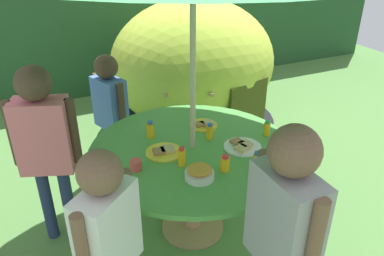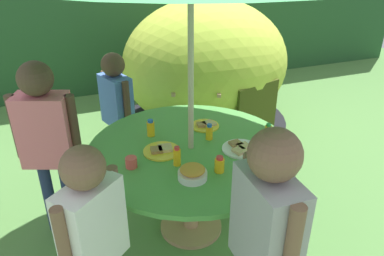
# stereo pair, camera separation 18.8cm
# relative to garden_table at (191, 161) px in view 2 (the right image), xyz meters

# --- Properties ---
(ground_plane) EXTENTS (10.00, 10.00, 0.02)m
(ground_plane) POSITION_rel_garden_table_xyz_m (0.00, 0.00, -0.60)
(ground_plane) COLOR #548442
(hedge_backdrop) EXTENTS (9.00, 0.70, 1.96)m
(hedge_backdrop) POSITION_rel_garden_table_xyz_m (0.00, 3.21, 0.39)
(hedge_backdrop) COLOR #234C28
(hedge_backdrop) RESTS_ON ground_plane
(garden_table) EXTENTS (1.38, 1.38, 0.69)m
(garden_table) POSITION_rel_garden_table_xyz_m (0.00, 0.00, 0.00)
(garden_table) COLOR tan
(garden_table) RESTS_ON ground_plane
(wooden_chair) EXTENTS (0.58, 0.57, 1.05)m
(wooden_chair) POSITION_rel_garden_table_xyz_m (0.49, 1.17, -0.02)
(wooden_chair) COLOR tan
(wooden_chair) RESTS_ON ground_plane
(dome_tent) EXTENTS (2.33, 2.33, 1.37)m
(dome_tent) POSITION_rel_garden_table_xyz_m (0.77, 1.67, 0.09)
(dome_tent) COLOR #B2C63F
(dome_tent) RESTS_ON ground_plane
(child_in_blue_shirt) EXTENTS (0.25, 0.37, 1.12)m
(child_in_blue_shirt) POSITION_rel_garden_table_xyz_m (-0.33, 0.89, 0.13)
(child_in_blue_shirt) COLOR navy
(child_in_blue_shirt) RESTS_ON ground_plane
(child_in_pink_shirt) EXTENTS (0.41, 0.29, 1.29)m
(child_in_pink_shirt) POSITION_rel_garden_table_xyz_m (-0.89, 0.32, 0.24)
(child_in_pink_shirt) COLOR navy
(child_in_pink_shirt) RESTS_ON ground_plane
(child_in_white_shirt) EXTENTS (0.34, 0.33, 1.18)m
(child_in_white_shirt) POSITION_rel_garden_table_xyz_m (-0.71, -0.61, 0.17)
(child_in_white_shirt) COLOR #3F3F47
(child_in_white_shirt) RESTS_ON ground_plane
(child_in_grey_shirt) EXTENTS (0.22, 0.44, 1.31)m
(child_in_grey_shirt) POSITION_rel_garden_table_xyz_m (-0.00, -0.97, 0.25)
(child_in_grey_shirt) COLOR brown
(child_in_grey_shirt) RESTS_ON ground_plane
(snack_bowl) EXTENTS (0.17, 0.17, 0.08)m
(snack_bowl) POSITION_rel_garden_table_xyz_m (-0.11, -0.33, 0.14)
(snack_bowl) COLOR white
(snack_bowl) RESTS_ON garden_table
(plate_near_left) EXTENTS (0.24, 0.24, 0.03)m
(plate_near_left) POSITION_rel_garden_table_xyz_m (-0.20, 0.01, 0.12)
(plate_near_left) COLOR yellow
(plate_near_left) RESTS_ON garden_table
(plate_mid_right) EXTENTS (0.25, 0.25, 0.03)m
(plate_mid_right) POSITION_rel_garden_table_xyz_m (0.30, -0.14, 0.12)
(plate_mid_right) COLOR white
(plate_mid_right) RESTS_ON garden_table
(plate_far_left) EXTENTS (0.21, 0.21, 0.03)m
(plate_far_left) POSITION_rel_garden_table_xyz_m (0.20, 0.25, 0.12)
(plate_far_left) COLOR yellow
(plate_far_left) RESTS_ON garden_table
(juice_bottle_near_right) EXTENTS (0.05, 0.05, 0.13)m
(juice_bottle_near_right) POSITION_rel_garden_table_xyz_m (-0.15, -0.17, 0.17)
(juice_bottle_near_right) COLOR yellow
(juice_bottle_near_right) RESTS_ON garden_table
(juice_bottle_far_right) EXTENTS (0.05, 0.05, 0.12)m
(juice_bottle_far_right) POSITION_rel_garden_table_xyz_m (0.24, -0.39, 0.16)
(juice_bottle_far_right) COLOR yellow
(juice_bottle_far_right) RESTS_ON garden_table
(juice_bottle_center_front) EXTENTS (0.06, 0.06, 0.10)m
(juice_bottle_center_front) POSITION_rel_garden_table_xyz_m (0.06, -0.32, 0.15)
(juice_bottle_center_front) COLOR yellow
(juice_bottle_center_front) RESTS_ON garden_table
(juice_bottle_center_back) EXTENTS (0.05, 0.05, 0.11)m
(juice_bottle_center_back) POSITION_rel_garden_table_xyz_m (0.16, 0.07, 0.16)
(juice_bottle_center_back) COLOR yellow
(juice_bottle_center_back) RESTS_ON garden_table
(juice_bottle_mid_left) EXTENTS (0.05, 0.05, 0.12)m
(juice_bottle_mid_left) POSITION_rel_garden_table_xyz_m (-0.21, 0.25, 0.16)
(juice_bottle_mid_left) COLOR yellow
(juice_bottle_mid_left) RESTS_ON garden_table
(juice_bottle_front_edge) EXTENTS (0.05, 0.05, 0.11)m
(juice_bottle_front_edge) POSITION_rel_garden_table_xyz_m (0.55, -0.06, 0.16)
(juice_bottle_front_edge) COLOR yellow
(juice_bottle_front_edge) RESTS_ON garden_table
(cup_near) EXTENTS (0.07, 0.07, 0.07)m
(cup_near) POSITION_rel_garden_table_xyz_m (-0.42, -0.09, 0.14)
(cup_near) COLOR #E04C47
(cup_near) RESTS_ON garden_table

